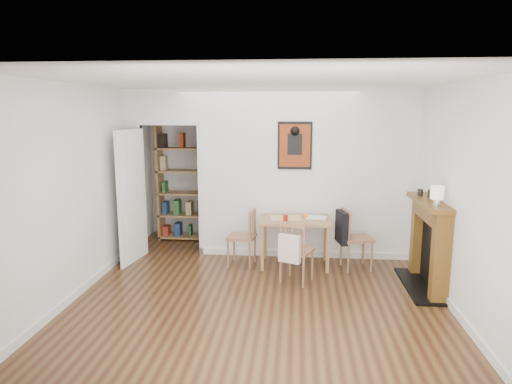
# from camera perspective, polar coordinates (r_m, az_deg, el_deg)

# --- Properties ---
(ground) EXTENTS (5.20, 5.20, 0.00)m
(ground) POSITION_cam_1_polar(r_m,az_deg,el_deg) (6.05, 0.64, -11.96)
(ground) COLOR brown
(ground) RESTS_ON ground
(room_shell) EXTENTS (5.20, 5.20, 5.20)m
(room_shell) POSITION_cam_1_polar(r_m,az_deg,el_deg) (7.00, 2.36, 2.14)
(room_shell) COLOR silver
(room_shell) RESTS_ON ground
(dining_table) EXTENTS (1.04, 0.66, 0.71)m
(dining_table) POSITION_cam_1_polar(r_m,az_deg,el_deg) (6.72, 4.92, -4.08)
(dining_table) COLOR #977446
(dining_table) RESTS_ON ground
(chair_left) EXTENTS (0.48, 0.48, 0.85)m
(chair_left) POSITION_cam_1_polar(r_m,az_deg,el_deg) (6.78, -1.81, -5.69)
(chair_left) COLOR #A1734B
(chair_left) RESTS_ON ground
(chair_right) EXTENTS (0.58, 0.53, 0.89)m
(chair_right) POSITION_cam_1_polar(r_m,az_deg,el_deg) (6.77, 12.30, -5.64)
(chair_right) COLOR #A1734B
(chair_right) RESTS_ON ground
(chair_front) EXTENTS (0.55, 0.58, 0.84)m
(chair_front) POSITION_cam_1_polar(r_m,az_deg,el_deg) (6.15, 5.07, -7.38)
(chair_front) COLOR #A1734B
(chair_front) RESTS_ON ground
(bookshelf) EXTENTS (0.87, 0.35, 2.08)m
(bookshelf) POSITION_cam_1_polar(r_m,az_deg,el_deg) (8.13, -9.13, 1.22)
(bookshelf) COLOR #977446
(bookshelf) RESTS_ON ground
(fireplace) EXTENTS (0.45, 1.25, 1.16)m
(fireplace) POSITION_cam_1_polar(r_m,az_deg,el_deg) (6.30, 20.92, -5.80)
(fireplace) COLOR brown
(fireplace) RESTS_ON ground
(red_glass) EXTENTS (0.07, 0.07, 0.09)m
(red_glass) POSITION_cam_1_polar(r_m,az_deg,el_deg) (6.57, 3.71, -3.25)
(red_glass) COLOR #9A160E
(red_glass) RESTS_ON dining_table
(orange_fruit) EXTENTS (0.07, 0.07, 0.07)m
(orange_fruit) POSITION_cam_1_polar(r_m,az_deg,el_deg) (6.76, 6.21, -2.97)
(orange_fruit) COLOR orange
(orange_fruit) RESTS_ON dining_table
(placemat) EXTENTS (0.49, 0.40, 0.00)m
(placemat) POSITION_cam_1_polar(r_m,az_deg,el_deg) (6.75, 3.73, -3.25)
(placemat) COLOR beige
(placemat) RESTS_ON dining_table
(notebook) EXTENTS (0.33, 0.26, 0.02)m
(notebook) POSITION_cam_1_polar(r_m,az_deg,el_deg) (6.79, 7.53, -3.18)
(notebook) COLOR silver
(notebook) RESTS_ON dining_table
(mantel_lamp) EXTENTS (0.16, 0.16, 0.24)m
(mantel_lamp) POSITION_cam_1_polar(r_m,az_deg,el_deg) (5.77, 21.69, -0.20)
(mantel_lamp) COLOR silver
(mantel_lamp) RESTS_ON fireplace
(ceramic_jar_a) EXTENTS (0.09, 0.09, 0.11)m
(ceramic_jar_a) POSITION_cam_1_polar(r_m,az_deg,el_deg) (6.30, 21.07, -0.23)
(ceramic_jar_a) COLOR black
(ceramic_jar_a) RESTS_ON fireplace
(ceramic_jar_b) EXTENTS (0.07, 0.07, 0.09)m
(ceramic_jar_b) POSITION_cam_1_polar(r_m,az_deg,el_deg) (6.41, 19.84, -0.05)
(ceramic_jar_b) COLOR black
(ceramic_jar_b) RESTS_ON fireplace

